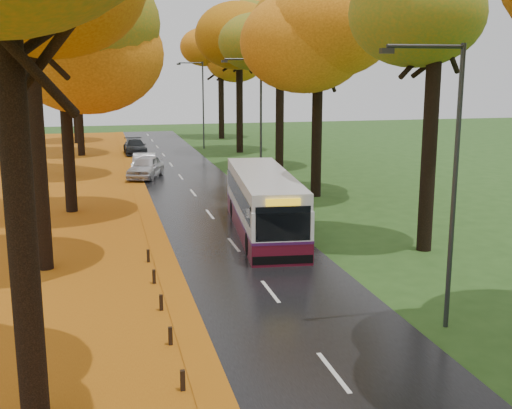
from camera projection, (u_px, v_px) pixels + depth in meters
name	position (u px, v px, depth m)	size (l,w,h in m)	color
road	(207.00, 211.00, 33.79)	(6.50, 90.00, 0.04)	black
centre_line	(207.00, 210.00, 33.78)	(0.12, 90.00, 0.01)	silver
leaf_verge	(27.00, 220.00, 31.70)	(12.00, 90.00, 0.02)	#994C0D
leaf_drift	(148.00, 213.00, 33.07)	(0.90, 90.00, 0.01)	#B36412
trees_left	(55.00, 24.00, 32.12)	(9.20, 74.00, 13.88)	black
trees_right	(327.00, 25.00, 35.27)	(9.30, 74.20, 13.96)	black
bollard_row	(191.00, 409.00, 13.58)	(0.11, 23.51, 0.52)	black
streetlamp_near	(448.00, 166.00, 17.57)	(2.45, 0.18, 8.00)	#333538
streetlamp_mid	(257.00, 114.00, 38.48)	(2.45, 0.18, 8.00)	#333538
streetlamp_far	(200.00, 98.00, 59.40)	(2.45, 0.18, 8.00)	#333538
bus	(264.00, 202.00, 28.82)	(3.50, 10.60, 2.74)	#550D1C
car_white	(146.00, 167.00, 43.76)	(1.78, 4.43, 1.51)	silver
car_silver	(144.00, 164.00, 44.98)	(1.56, 4.48, 1.48)	#95979C
car_dark	(135.00, 147.00, 56.04)	(1.83, 4.49, 1.30)	black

